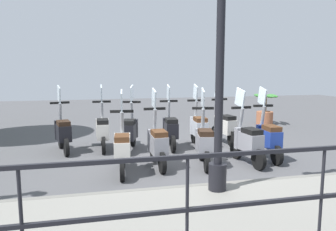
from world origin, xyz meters
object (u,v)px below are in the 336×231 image
(scooter_near_1, at_px, (248,141))
(scooter_far_2, at_px, (170,129))
(potted_palm, at_px, (265,112))
(scooter_far_0, at_px, (224,125))
(scooter_near_2, at_px, (204,142))
(lamp_post_near, at_px, (220,65))
(scooter_far_1, at_px, (199,128))
(scooter_far_3, at_px, (130,131))
(scooter_near_3, at_px, (158,143))
(scooter_near_0, at_px, (268,137))
(scooter_near_4, at_px, (122,148))
(scooter_far_5, at_px, (63,132))
(scooter_far_4, at_px, (103,130))

(scooter_near_1, xyz_separation_m, scooter_far_2, (1.63, 1.22, 0.00))
(potted_palm, bearing_deg, scooter_far_2, 123.20)
(scooter_near_1, height_order, scooter_far_0, same)
(scooter_near_1, bearing_deg, scooter_near_2, 79.22)
(lamp_post_near, bearing_deg, scooter_near_1, -38.78)
(scooter_far_1, relative_size, scooter_far_3, 1.00)
(scooter_near_3, bearing_deg, scooter_near_2, -99.23)
(potted_palm, height_order, scooter_near_3, scooter_near_3)
(scooter_near_2, bearing_deg, scooter_far_1, -2.69)
(scooter_near_0, bearing_deg, scooter_far_2, 53.98)
(potted_palm, height_order, scooter_near_2, scooter_near_2)
(scooter_far_3, bearing_deg, scooter_near_4, -174.96)
(scooter_near_0, xyz_separation_m, scooter_far_0, (1.57, 0.33, 0.00))
(scooter_far_2, height_order, scooter_far_5, same)
(scooter_far_4, bearing_deg, scooter_near_2, -132.56)
(scooter_near_3, xyz_separation_m, scooter_far_3, (1.43, 0.38, 0.00))
(lamp_post_near, bearing_deg, scooter_far_5, 36.07)
(scooter_near_1, bearing_deg, potted_palm, -39.07)
(scooter_near_1, bearing_deg, scooter_near_3, 77.50)
(scooter_near_1, height_order, scooter_near_3, same)
(lamp_post_near, distance_m, scooter_far_3, 3.66)
(scooter_near_2, height_order, scooter_near_4, same)
(scooter_near_2, relative_size, scooter_far_4, 1.00)
(lamp_post_near, relative_size, scooter_far_5, 2.70)
(scooter_far_3, xyz_separation_m, scooter_far_5, (0.19, 1.53, 0.00))
(scooter_near_0, relative_size, scooter_near_4, 1.00)
(potted_palm, bearing_deg, scooter_far_5, 110.35)
(scooter_far_5, bearing_deg, scooter_far_3, -110.54)
(scooter_far_2, relative_size, scooter_far_3, 1.00)
(scooter_near_3, height_order, scooter_far_0, same)
(scooter_near_2, bearing_deg, scooter_far_0, -22.15)
(scooter_near_0, relative_size, scooter_far_3, 1.00)
(scooter_near_4, relative_size, scooter_far_4, 1.00)
(scooter_far_2, distance_m, scooter_far_4, 1.62)
(scooter_near_2, bearing_deg, scooter_far_2, 23.20)
(lamp_post_near, relative_size, scooter_near_3, 2.70)
(scooter_near_1, xyz_separation_m, scooter_far_0, (1.78, -0.24, 0.00))
(scooter_far_1, bearing_deg, scooter_near_1, -160.50)
(scooter_near_0, bearing_deg, scooter_far_3, 65.19)
(scooter_far_1, bearing_deg, scooter_near_4, 132.61)
(potted_palm, relative_size, scooter_near_2, 0.69)
(scooter_near_0, height_order, scooter_far_3, same)
(potted_palm, xyz_separation_m, scooter_near_3, (-4.02, 4.56, 0.04))
(scooter_far_0, height_order, scooter_far_2, same)
(scooter_near_3, height_order, scooter_near_4, same)
(scooter_far_1, bearing_deg, scooter_near_0, -140.76)
(scooter_far_1, xyz_separation_m, scooter_far_2, (-0.01, 0.72, 0.00))
(scooter_near_1, relative_size, scooter_far_2, 1.00)
(scooter_near_2, relative_size, scooter_near_3, 1.00)
(scooter_near_2, bearing_deg, scooter_near_3, 93.34)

